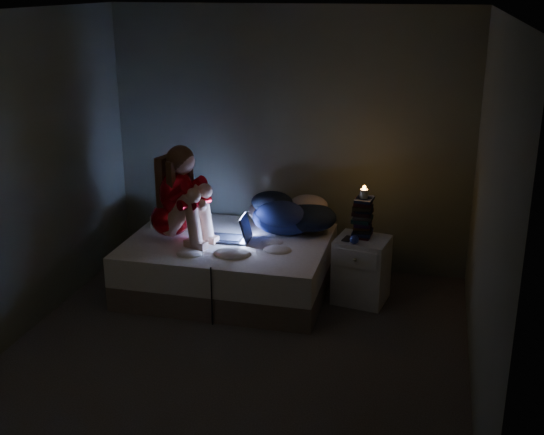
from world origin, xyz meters
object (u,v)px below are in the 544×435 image
(nightstand, at_px, (361,270))
(phone, at_px, (349,240))
(woman, at_px, (170,191))
(candle, at_px, (364,194))
(laptop, at_px, (229,227))
(bed, at_px, (229,265))

(nightstand, distance_m, phone, 0.34)
(woman, height_order, candle, woman)
(laptop, xyz_separation_m, phone, (1.11, 0.00, -0.03))
(candle, distance_m, phone, 0.43)
(bed, xyz_separation_m, woman, (-0.53, -0.07, 0.71))
(bed, relative_size, phone, 13.20)
(woman, distance_m, phone, 1.70)
(bed, xyz_separation_m, phone, (1.13, -0.00, 0.36))
(bed, height_order, nightstand, nightstand)
(woman, bearing_deg, laptop, 24.08)
(woman, distance_m, nightstand, 1.90)
(nightstand, height_order, phone, phone)
(candle, bearing_deg, bed, -173.68)
(candle, bearing_deg, phone, -127.35)
(woman, bearing_deg, nightstand, 21.89)
(nightstand, bearing_deg, candle, 111.94)
(laptop, bearing_deg, nightstand, 0.54)
(candle, bearing_deg, woman, -173.44)
(laptop, xyz_separation_m, candle, (1.22, 0.14, 0.36))
(bed, bearing_deg, woman, -172.89)
(woman, distance_m, candle, 1.77)
(bed, relative_size, laptop, 4.96)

